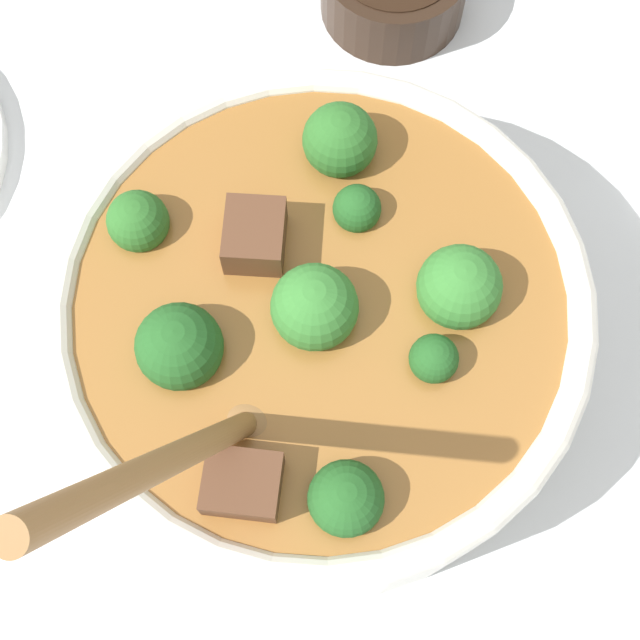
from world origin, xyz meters
TOP-DOWN VIEW (x-y plane):
  - ground_plane at (0.00, 0.00)m, footprint 4.00×4.00m
  - stew_bowl at (-0.00, -0.00)m, footprint 0.28×0.30m

SIDE VIEW (x-z plane):
  - ground_plane at x=0.00m, z-range 0.00..0.00m
  - stew_bowl at x=0.00m, z-range -0.08..0.19m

